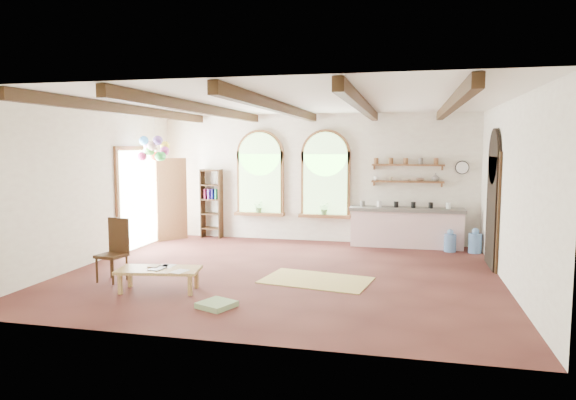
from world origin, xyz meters
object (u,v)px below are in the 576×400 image
(coffee_table, at_px, (159,271))
(side_chair, at_px, (113,263))
(balloon_cluster, at_px, (154,149))
(kitchen_counter, at_px, (406,227))

(coffee_table, height_order, side_chair, side_chair)
(coffee_table, bearing_deg, side_chair, 159.46)
(coffee_table, xyz_separation_m, balloon_cluster, (-1.72, 3.24, 2.00))
(balloon_cluster, bearing_deg, coffee_table, -62.02)
(coffee_table, bearing_deg, kitchen_counter, 50.48)
(kitchen_counter, bearing_deg, coffee_table, -129.52)
(side_chair, bearing_deg, coffee_table, -20.54)
(kitchen_counter, xyz_separation_m, coffee_table, (-3.99, -4.83, -0.14))
(kitchen_counter, height_order, side_chair, side_chair)
(side_chair, bearing_deg, balloon_cluster, 102.21)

